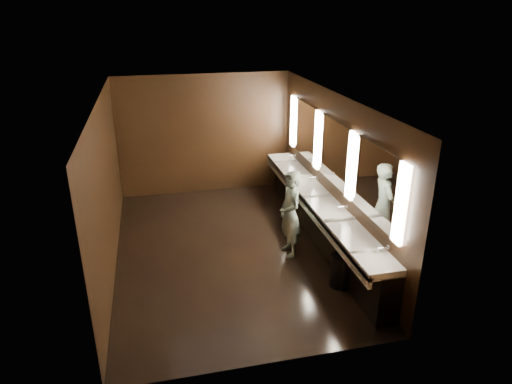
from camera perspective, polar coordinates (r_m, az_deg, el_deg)
floor at (r=8.57m, az=-3.55°, el=-7.14°), size 6.00×6.00×0.00m
ceiling at (r=7.59m, az=-4.06°, el=11.58°), size 4.00×6.00×0.02m
wall_back at (r=10.81m, az=-6.46°, el=7.13°), size 4.00×0.02×2.80m
wall_front at (r=5.33m, az=1.66°, el=-9.53°), size 4.00×0.02×2.80m
wall_left at (r=7.93m, az=-18.18°, el=0.41°), size 0.02×6.00×2.80m
wall_right at (r=8.50m, az=9.63°, el=2.71°), size 0.02×6.00×2.80m
sink_counter at (r=8.77m, az=8.00°, el=-2.96°), size 0.55×5.40×1.01m
mirror_band at (r=8.39m, az=9.66°, el=4.95°), size 0.06×5.03×1.15m
person at (r=8.08m, az=4.29°, el=-2.75°), size 0.42×0.60×1.59m
trash_bin at (r=7.53m, az=10.58°, el=-9.64°), size 0.41×0.41×0.54m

